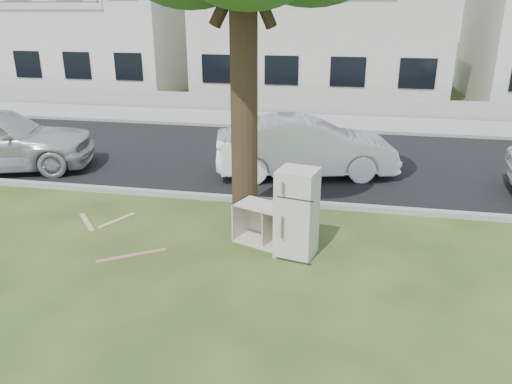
# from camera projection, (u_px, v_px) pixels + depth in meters

# --- Properties ---
(ground) EXTENTS (120.00, 120.00, 0.00)m
(ground) POSITION_uv_depth(u_px,v_px,m) (245.00, 254.00, 8.85)
(ground) COLOR #2D4016
(road) EXTENTS (120.00, 7.00, 0.01)m
(road) POSITION_uv_depth(u_px,v_px,m) (290.00, 159.00, 14.36)
(road) COLOR black
(road) RESTS_ON ground
(kerb_near) EXTENTS (120.00, 0.18, 0.12)m
(kerb_near) POSITION_uv_depth(u_px,v_px,m) (269.00, 204.00, 11.10)
(kerb_near) COLOR gray
(kerb_near) RESTS_ON ground
(kerb_far) EXTENTS (120.00, 0.18, 0.12)m
(kerb_far) POSITION_uv_depth(u_px,v_px,m) (303.00, 131.00, 17.62)
(kerb_far) COLOR gray
(kerb_far) RESTS_ON ground
(sidewalk) EXTENTS (120.00, 2.80, 0.01)m
(sidewalk) POSITION_uv_depth(u_px,v_px,m) (307.00, 122.00, 18.95)
(sidewalk) COLOR gray
(sidewalk) RESTS_ON ground
(low_wall) EXTENTS (120.00, 0.15, 0.70)m
(low_wall) POSITION_uv_depth(u_px,v_px,m) (311.00, 105.00, 20.30)
(low_wall) COLOR gray
(low_wall) RESTS_ON ground
(townhouse_left) EXTENTS (10.20, 8.16, 7.04)m
(townhouse_left) POSITION_uv_depth(u_px,v_px,m) (91.00, 18.00, 25.87)
(townhouse_left) COLOR beige
(townhouse_left) RESTS_ON ground
(townhouse_center) EXTENTS (11.22, 8.16, 7.44)m
(townhouse_center) POSITION_uv_depth(u_px,v_px,m) (323.00, 15.00, 23.63)
(townhouse_center) COLOR beige
(townhouse_center) RESTS_ON ground
(fridge) EXTENTS (0.76, 0.72, 1.57)m
(fridge) POSITION_uv_depth(u_px,v_px,m) (297.00, 213.00, 8.57)
(fridge) COLOR silver
(fridge) RESTS_ON ground
(cabinet) EXTENTS (1.11, 0.90, 0.75)m
(cabinet) POSITION_uv_depth(u_px,v_px,m) (262.00, 223.00, 9.18)
(cabinet) COLOR beige
(cabinet) RESTS_ON ground
(plank_a) EXTENTS (1.06, 0.77, 0.02)m
(plank_a) POSITION_uv_depth(u_px,v_px,m) (132.00, 256.00, 8.77)
(plank_a) COLOR #9F6B4D
(plank_a) RESTS_ON ground
(plank_b) EXTENTS (0.72, 0.81, 0.02)m
(plank_b) POSITION_uv_depth(u_px,v_px,m) (87.00, 222.00, 10.12)
(plank_b) COLOR tan
(plank_b) RESTS_ON ground
(plank_c) EXTENTS (0.47, 0.85, 0.02)m
(plank_c) POSITION_uv_depth(u_px,v_px,m) (117.00, 220.00, 10.20)
(plank_c) COLOR tan
(plank_c) RESTS_ON ground
(car_center) EXTENTS (4.81, 2.66, 1.50)m
(car_center) POSITION_uv_depth(u_px,v_px,m) (306.00, 147.00, 12.74)
(car_center) COLOR white
(car_center) RESTS_ON ground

